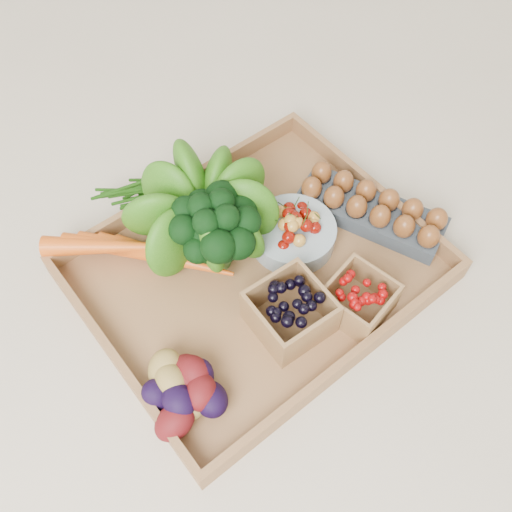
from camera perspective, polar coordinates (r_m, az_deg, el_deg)
ground at (r=0.98m, az=0.00°, el=-1.93°), size 4.00×4.00×0.00m
tray at (r=0.97m, az=0.00°, el=-1.70°), size 0.55×0.45×0.01m
carrots at (r=0.97m, az=-10.99°, el=0.52°), size 0.24×0.17×0.06m
lettuce at (r=0.94m, az=-5.19°, el=5.01°), size 0.17×0.17×0.17m
broccoli at (r=0.93m, az=-3.95°, el=1.41°), size 0.15×0.15×0.11m
cherry_bowl at (r=0.98m, az=3.71°, el=2.21°), size 0.15×0.15×0.04m
egg_carton at (r=1.03m, az=11.37°, el=4.26°), size 0.18×0.28×0.03m
potatoes at (r=0.83m, az=-7.02°, el=-12.75°), size 0.15×0.15×0.08m
punnet_blackberry at (r=0.88m, az=3.42°, el=-5.62°), size 0.12×0.12×0.08m
punnet_raspberry at (r=0.91m, az=10.24°, el=-4.26°), size 0.11×0.11×0.07m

